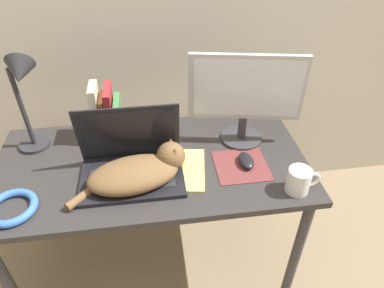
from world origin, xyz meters
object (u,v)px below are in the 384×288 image
external_monitor (246,95)px  cable_coil (12,208)px  book_row (106,114)px  mug (299,180)px  cat (140,171)px  notepad (180,169)px  computer_mouse (246,161)px  laptop (131,164)px  desk_lamp (22,89)px

external_monitor → cable_coil: (-0.91, -0.30, -0.21)m
book_row → mug: 0.85m
cat → book_row: size_ratio=1.76×
mug → cat: bearing=167.9°
mug → notepad: bearing=157.7°
computer_mouse → cat: bearing=-173.6°
computer_mouse → external_monitor: bearing=82.0°
cat → notepad: 0.17m
cable_coil → laptop: bearing=17.9°
laptop → notepad: bearing=-1.5°
book_row → computer_mouse: bearing=-26.7°
book_row → cable_coil: size_ratio=1.43×
cat → book_row: (-0.13, 0.33, 0.06)m
notepad → mug: mug is taller
mug → external_monitor: bearing=110.2°
cable_coil → notepad: bearing=12.1°
cat → book_row: bearing=111.9°
laptop → book_row: (-0.10, 0.28, 0.06)m
book_row → notepad: 0.42m
cable_coil → mug: (1.03, -0.04, 0.04)m
cable_coil → notepad: (0.61, 0.13, -0.01)m
desk_lamp → cable_coil: 0.45m
computer_mouse → laptop: bearing=179.3°
cat → external_monitor: 0.53m
notepad → cable_coil: bearing=-167.9°
book_row → notepad: size_ratio=0.91×
laptop → desk_lamp: 0.51m
computer_mouse → desk_lamp: desk_lamp is taller
external_monitor → cable_coil: external_monitor is taller
book_row → cable_coil: 0.53m
desk_lamp → external_monitor: bearing=-3.1°
computer_mouse → cable_coil: (-0.88, -0.13, -0.00)m
cat → cable_coil: size_ratio=2.52×
cat → computer_mouse: cat is taller
mug → cable_coil: bearing=177.6°
cat → book_row: 0.36m
notepad → cat: bearing=-162.8°
computer_mouse → notepad: bearing=179.8°
cable_coil → notepad: 0.62m
laptop → external_monitor: (0.49, 0.17, 0.17)m
desk_lamp → mug: bearing=-21.5°
computer_mouse → desk_lamp: bearing=165.4°
desk_lamp → cable_coil: desk_lamp is taller
cat → computer_mouse: (0.43, 0.05, -0.04)m
desk_lamp → notepad: desk_lamp is taller
cat → mug: cat is taller
computer_mouse → notepad: (-0.27, 0.00, -0.02)m
notepad → laptop: bearing=178.5°
desk_lamp → computer_mouse: bearing=-14.6°
desk_lamp → cat: bearing=-32.6°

